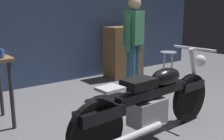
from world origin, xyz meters
The scene contains 7 objects.
ground_plane centered at (0.00, 0.00, 0.00)m, with size 12.00×12.00×0.00m, color slate.
back_wall centered at (0.00, 2.80, 1.55)m, with size 8.00×0.12×3.10m, color #384C70.
motorcycle centered at (-0.10, -0.14, 0.45)m, with size 2.19×0.60×1.00m.
person_standing centered at (0.84, 1.25, 0.93)m, with size 0.53×0.36×1.67m.
shop_stool centered at (1.85, 1.36, 0.50)m, with size 0.32×0.32×0.64m.
wooden_dresser centered at (1.48, 2.30, 0.55)m, with size 0.80×0.47×1.10m.
mug_blue_enamel centered at (-1.37, 1.11, 0.96)m, with size 0.12×0.08×0.11m.
Camera 1 is at (-2.18, -2.17, 1.47)m, focal length 42.91 mm.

